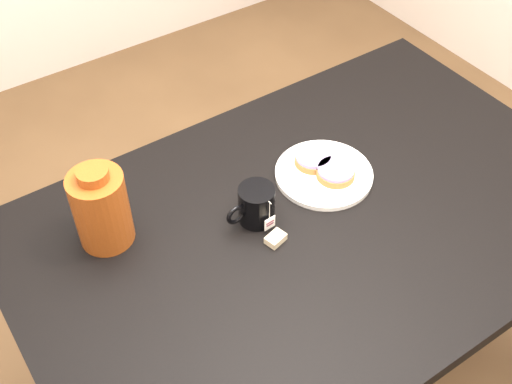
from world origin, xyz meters
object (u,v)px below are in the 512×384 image
Objects in this scene: plate at (324,173)px; bagel_front at (336,172)px; teabag_pouch at (276,239)px; table at (314,239)px; mug at (256,205)px; bagel_package at (101,208)px; bagel_back at (313,159)px.

bagel_front is at bearing -61.29° from plate.
teabag_pouch is at bearing -154.65° from plate.
bagel_front is 0.25m from teabag_pouch.
table is 10.76× the size of mug.
bagel_front reaches higher than table.
table is at bearing -135.71° from plate.
table is 0.51m from bagel_package.
bagel_back is at bearing 55.30° from table.
plate is at bearing -12.76° from bagel_package.
table is at bearing -26.63° from bagel_package.
bagel_back reaches higher than plate.
bagel_front is (0.01, -0.03, 0.02)m from plate.
bagel_back is 0.57× the size of bagel_package.
bagel_package is (-0.31, 0.14, 0.05)m from mug.
bagel_back reaches higher than table.
teabag_pouch is at bearing -36.21° from bagel_package.
plate and teabag_pouch have the same top height.
mug is at bearing -24.90° from bagel_package.
bagel_back is 0.07m from bagel_front.
plate is 0.03m from bagel_front.
mug reaches higher than table.
teabag_pouch is at bearing -161.49° from bagel_front.
plate reaches higher than table.
bagel_back reaches higher than teabag_pouch.
mug is at bearing -173.90° from plate.
bagel_package reaches higher than mug.
plate is 1.83× the size of bagel_front.
mug reaches higher than teabag_pouch.
table is 11.82× the size of bagel_back.
teabag_pouch reaches higher than table.
bagel_front is at bearing -4.61° from mug.
plate is 0.23m from mug.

